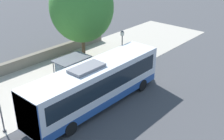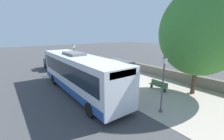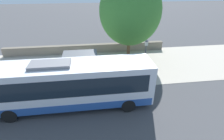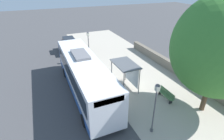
{
  "view_description": "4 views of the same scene",
  "coord_description": "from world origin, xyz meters",
  "px_view_note": "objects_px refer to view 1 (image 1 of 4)",
  "views": [
    {
      "loc": [
        15.01,
        -14.42,
        11.73
      ],
      "look_at": [
        1.3,
        1.12,
        2.0
      ],
      "focal_mm": 45.0,
      "sensor_mm": 36.0,
      "label": 1
    },
    {
      "loc": [
        7.15,
        10.78,
        5.27
      ],
      "look_at": [
        -0.89,
        -0.06,
        1.96
      ],
      "focal_mm": 24.0,
      "sensor_mm": 36.0,
      "label": 2
    },
    {
      "loc": [
        12.63,
        0.52,
        8.51
      ],
      "look_at": [
        -0.83,
        2.29,
        1.35
      ],
      "focal_mm": 28.0,
      "sensor_mm": 36.0,
      "label": 3
    },
    {
      "loc": [
        4.98,
        12.42,
        9.42
      ],
      "look_at": [
        -0.28,
        0.12,
        2.55
      ],
      "focal_mm": 28.0,
      "sensor_mm": 36.0,
      "label": 4
    }
  ],
  "objects_px": {
    "bus_shelter": "(71,63)",
    "shade_tree": "(82,7)",
    "pedestrian": "(119,69)",
    "street_lamp_near": "(122,46)",
    "bus": "(96,84)",
    "bench": "(79,63)"
  },
  "relations": [
    {
      "from": "bus",
      "to": "bus_shelter",
      "type": "relative_size",
      "value": 4.03
    },
    {
      "from": "bus_shelter",
      "to": "street_lamp_near",
      "type": "xyz_separation_m",
      "value": [
        0.93,
        5.72,
        0.12
      ]
    },
    {
      "from": "bench",
      "to": "shade_tree",
      "type": "bearing_deg",
      "value": 127.42
    },
    {
      "from": "street_lamp_near",
      "to": "pedestrian",
      "type": "bearing_deg",
      "value": -56.49
    },
    {
      "from": "bench",
      "to": "street_lamp_near",
      "type": "distance_m",
      "value": 4.66
    },
    {
      "from": "bus_shelter",
      "to": "pedestrian",
      "type": "distance_m",
      "value": 4.52
    },
    {
      "from": "bus",
      "to": "bus_shelter",
      "type": "distance_m",
      "value": 3.98
    },
    {
      "from": "bus",
      "to": "pedestrian",
      "type": "bearing_deg",
      "value": 109.37
    },
    {
      "from": "bus",
      "to": "pedestrian",
      "type": "distance_m",
      "value": 4.95
    },
    {
      "from": "pedestrian",
      "to": "street_lamp_near",
      "type": "relative_size",
      "value": 0.44
    },
    {
      "from": "shade_tree",
      "to": "street_lamp_near",
      "type": "bearing_deg",
      "value": 3.77
    },
    {
      "from": "bus",
      "to": "shade_tree",
      "type": "height_order",
      "value": "shade_tree"
    },
    {
      "from": "bus_shelter",
      "to": "shade_tree",
      "type": "distance_m",
      "value": 7.53
    },
    {
      "from": "bench",
      "to": "street_lamp_near",
      "type": "height_order",
      "value": "street_lamp_near"
    },
    {
      "from": "bus_shelter",
      "to": "street_lamp_near",
      "type": "relative_size",
      "value": 0.77
    },
    {
      "from": "pedestrian",
      "to": "bench",
      "type": "xyz_separation_m",
      "value": [
        -4.65,
        -0.7,
        -0.54
      ]
    },
    {
      "from": "pedestrian",
      "to": "street_lamp_near",
      "type": "bearing_deg",
      "value": 123.51
    },
    {
      "from": "street_lamp_near",
      "to": "shade_tree",
      "type": "bearing_deg",
      "value": -176.23
    },
    {
      "from": "pedestrian",
      "to": "shade_tree",
      "type": "xyz_separation_m",
      "value": [
        -6.44,
        1.65,
        4.35
      ]
    },
    {
      "from": "pedestrian",
      "to": "street_lamp_near",
      "type": "xyz_separation_m",
      "value": [
        -1.31,
        1.98,
        1.3
      ]
    },
    {
      "from": "pedestrian",
      "to": "bus",
      "type": "bearing_deg",
      "value": -70.63
    },
    {
      "from": "bus",
      "to": "shade_tree",
      "type": "bearing_deg",
      "value": 142.21
    }
  ]
}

